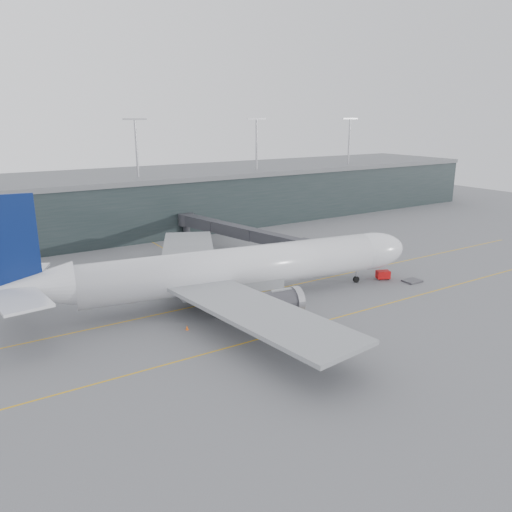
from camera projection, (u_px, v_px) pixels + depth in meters
ground at (211, 294)px, 86.95m from camera, size 320.00×320.00×0.00m
taxiline_a at (222, 301)px, 83.69m from camera, size 160.00×0.25×0.02m
taxiline_b at (276, 334)px, 70.68m from camera, size 160.00×0.25×0.02m
taxiline_lead_main at (188, 262)px, 105.78m from camera, size 0.25×60.00×0.02m
terminal at (109, 203)px, 132.04m from camera, size 240.00×36.00×29.00m
main_aircraft at (233, 269)px, 81.94m from camera, size 71.02×66.06×19.94m
jet_bridge at (233, 229)px, 114.88m from camera, size 12.14×42.78×6.44m
gse_cart at (383, 275)px, 94.47m from camera, size 2.88×2.43×1.68m
baggage_dolly at (412, 281)px, 93.14m from camera, size 3.25×2.60×0.32m
uld_a at (161, 278)px, 92.36m from camera, size 2.57×2.29×1.95m
uld_b at (168, 273)px, 95.25m from camera, size 2.22×1.91×1.77m
uld_c at (186, 272)px, 95.80m from camera, size 2.57×2.22×2.05m
cone_nose at (380, 270)px, 98.90m from camera, size 0.48×0.48×0.77m
cone_wing_stbd at (309, 318)px, 75.46m from camera, size 0.43×0.43×0.69m
cone_wing_port at (221, 267)px, 101.48m from camera, size 0.43×0.43×0.68m
cone_tail at (187, 328)px, 72.10m from camera, size 0.45×0.45×0.72m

